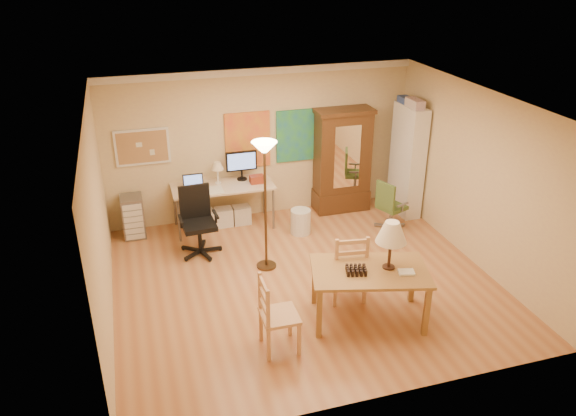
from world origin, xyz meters
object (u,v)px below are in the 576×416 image
object	(u,v)px
office_chair_black	(199,236)
dining_table	(378,260)
bookshelf	(407,161)
computer_desk	(225,201)
armoire	(342,167)
office_chair_green	(390,217)

from	to	relation	value
office_chair_black	dining_table	bearing A→B (deg)	-50.90
office_chair_black	bookshelf	bearing A→B (deg)	7.11
computer_desk	bookshelf	distance (m)	3.37
office_chair_black	bookshelf	xyz separation A→B (m)	(3.90, 0.49, 0.71)
dining_table	computer_desk	bearing A→B (deg)	112.92
dining_table	armoire	world-z (taller)	armoire
computer_desk	office_chair_green	bearing A→B (deg)	-19.66
office_chair_green	armoire	distance (m)	1.31
computer_desk	office_chair_green	distance (m)	2.91
office_chair_black	armoire	distance (m)	3.01
dining_table	office_chair_black	size ratio (longest dim) A/B	1.51
dining_table	office_chair_black	distance (m)	3.18
dining_table	office_chair_green	xyz separation A→B (m)	(1.35, 2.30, -0.65)
office_chair_green	dining_table	bearing A→B (deg)	-120.40
dining_table	computer_desk	xyz separation A→B (m)	(-1.38, 3.27, -0.41)
armoire	bookshelf	xyz separation A→B (m)	(1.09, -0.44, 0.17)
computer_desk	office_chair_black	bearing A→B (deg)	-124.68
office_chair_green	bookshelf	xyz separation A→B (m)	(0.58, 0.61, 0.76)
office_chair_black	bookshelf	distance (m)	3.99
armoire	bookshelf	distance (m)	1.18
dining_table	office_chair_black	xyz separation A→B (m)	(-1.97, 2.42, -0.59)
bookshelf	dining_table	bearing A→B (deg)	-123.53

